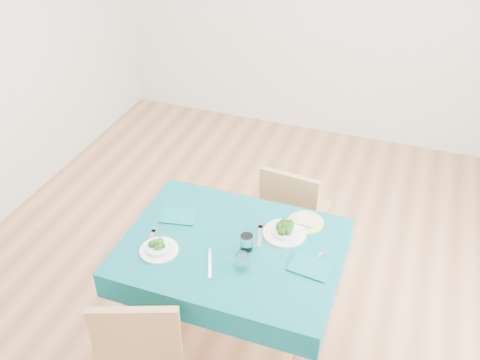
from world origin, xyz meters
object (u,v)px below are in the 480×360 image
(table, at_px, (233,294))
(chair_far, at_px, (296,205))
(bowl_near, at_px, (159,247))
(bowl_far, at_px, (285,229))
(side_plate, at_px, (306,222))

(table, xyz_separation_m, chair_far, (0.16, 0.81, 0.11))
(bowl_near, height_order, bowl_far, bowl_far)
(table, height_order, side_plate, side_plate)
(table, distance_m, chair_far, 0.83)
(bowl_near, xyz_separation_m, bowl_far, (0.59, 0.36, 0.01))
(side_plate, bearing_deg, chair_far, 109.03)
(chair_far, bearing_deg, bowl_near, 67.90)
(bowl_far, xyz_separation_m, side_plate, (0.09, 0.13, -0.03))
(table, height_order, bowl_near, bowl_near)
(bowl_near, bearing_deg, chair_far, 62.35)
(chair_far, bearing_deg, side_plate, 114.58)
(chair_far, xyz_separation_m, bowl_near, (-0.51, -0.98, 0.30))
(chair_far, distance_m, bowl_near, 1.15)
(table, relative_size, chair_far, 1.20)
(bowl_near, relative_size, side_plate, 1.01)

